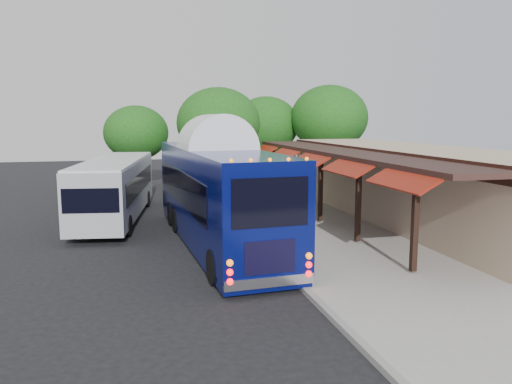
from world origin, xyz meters
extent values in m
plane|color=black|center=(0.00, 0.00, 0.00)|extent=(90.00, 90.00, 0.00)
cube|color=#9E9B93|center=(5.00, 4.00, 0.07)|extent=(10.00, 40.00, 0.15)
cube|color=gray|center=(0.05, 4.00, 0.07)|extent=(0.20, 40.00, 0.16)
cube|color=tan|center=(8.50, 4.00, 1.80)|extent=(5.00, 20.00, 3.60)
cube|color=black|center=(5.98, 4.00, 3.30)|extent=(0.06, 20.00, 0.60)
cube|color=#331E19|center=(4.90, 4.00, 3.40)|extent=(2.60, 20.00, 0.18)
cube|color=black|center=(3.78, -4.00, 1.80)|extent=(0.18, 0.18, 3.16)
cube|color=maroon|center=(3.35, -4.00, 3.15)|extent=(1.00, 3.20, 0.57)
cube|color=black|center=(3.78, 0.00, 1.80)|extent=(0.18, 0.18, 3.16)
cube|color=maroon|center=(3.35, 0.00, 3.15)|extent=(1.00, 3.20, 0.57)
cube|color=black|center=(3.78, 4.00, 1.80)|extent=(0.18, 0.18, 3.16)
cube|color=maroon|center=(3.35, 4.00, 3.15)|extent=(1.00, 3.20, 0.57)
cube|color=black|center=(3.78, 8.00, 1.80)|extent=(0.18, 0.18, 3.16)
cube|color=maroon|center=(3.35, 8.00, 3.15)|extent=(1.00, 3.20, 0.57)
cube|color=black|center=(3.78, 12.00, 1.80)|extent=(0.18, 0.18, 3.16)
cube|color=maroon|center=(3.35, 12.00, 3.15)|extent=(1.00, 3.20, 0.57)
sphere|color=#186F87|center=(4.20, -2.00, 2.88)|extent=(0.26, 0.26, 0.26)
sphere|color=#186F87|center=(4.20, 3.00, 2.88)|extent=(0.26, 0.26, 0.26)
sphere|color=#186F87|center=(4.20, 8.00, 2.88)|extent=(0.26, 0.26, 0.26)
cube|color=#060D4F|center=(-1.45, 1.72, 2.14)|extent=(3.50, 12.83, 3.33)
cube|color=#060D4F|center=(-1.45, 1.72, 0.32)|extent=(3.44, 12.70, 0.37)
ellipsoid|color=white|center=(-1.45, 1.72, 3.78)|extent=(3.49, 12.57, 0.59)
cube|color=black|center=(-1.45, -4.63, 2.69)|extent=(2.21, 0.17, 1.37)
cube|color=silver|center=(-1.45, -4.55, 0.44)|extent=(2.65, 0.36, 0.30)
sphere|color=#FF0C0C|center=(-2.61, -4.65, 0.72)|extent=(0.19, 0.19, 0.19)
sphere|color=#FF0C0C|center=(-0.29, -4.65, 0.72)|extent=(0.19, 0.19, 0.19)
cylinder|color=black|center=(-2.67, -3.09, 0.55)|extent=(0.39, 1.12, 1.10)
cylinder|color=black|center=(-0.23, -3.09, 0.55)|extent=(0.39, 1.12, 1.10)
cylinder|color=black|center=(-2.67, 5.78, 0.55)|extent=(0.39, 1.12, 1.10)
cylinder|color=black|center=(-0.23, 5.78, 0.55)|extent=(0.39, 1.12, 1.10)
cube|color=#999CA2|center=(-5.49, 7.87, 1.62)|extent=(3.93, 11.32, 2.56)
cube|color=black|center=(-6.71, 7.87, 1.83)|extent=(1.34, 9.34, 0.96)
cube|color=black|center=(-4.28, 7.87, 1.83)|extent=(1.34, 9.34, 0.96)
cube|color=silver|center=(-5.49, 7.87, 2.93)|extent=(3.85, 11.09, 0.10)
cylinder|color=black|center=(-6.60, 3.98, 0.46)|extent=(0.40, 0.95, 0.93)
cylinder|color=black|center=(-4.38, 3.98, 0.46)|extent=(0.40, 0.95, 0.93)
cylinder|color=black|center=(-6.60, 11.19, 0.46)|extent=(0.40, 0.95, 0.93)
cylinder|color=black|center=(-4.38, 11.19, 0.46)|extent=(0.40, 0.95, 0.93)
imported|color=black|center=(0.60, 2.79, 1.00)|extent=(0.69, 0.53, 1.69)
imported|color=black|center=(0.68, 6.02, 0.96)|extent=(0.88, 0.73, 1.63)
imported|color=black|center=(1.71, 10.10, 1.02)|extent=(1.09, 0.66, 1.75)
imported|color=black|center=(2.97, 3.97, 1.12)|extent=(1.37, 0.95, 1.94)
cube|color=black|center=(2.20, 3.15, 0.68)|extent=(0.08, 0.08, 1.06)
cube|color=black|center=(2.20, 3.15, 0.92)|extent=(0.24, 0.45, 0.58)
cube|color=white|center=(2.17, 3.15, 0.92)|extent=(0.18, 0.37, 0.48)
cylinder|color=#382314|center=(0.91, 15.07, 1.58)|extent=(0.36, 0.36, 3.16)
ellipsoid|color=#134A12|center=(0.91, 15.07, 4.67)|extent=(5.46, 5.46, 4.64)
cylinder|color=#382314|center=(5.75, 21.00, 1.52)|extent=(0.36, 0.36, 3.03)
ellipsoid|color=#134A12|center=(5.75, 21.00, 4.48)|extent=(5.24, 5.24, 4.45)
cylinder|color=#382314|center=(10.04, 18.42, 1.70)|extent=(0.36, 0.36, 3.39)
ellipsoid|color=#134A12|center=(10.04, 18.42, 5.01)|extent=(5.86, 5.86, 4.98)
cylinder|color=#382314|center=(-4.31, 19.62, 1.34)|extent=(0.36, 0.36, 2.67)
ellipsoid|color=#134A12|center=(-4.31, 19.62, 3.94)|extent=(4.61, 4.61, 3.92)
camera|label=1|loc=(-4.65, -17.48, 4.95)|focal=35.00mm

